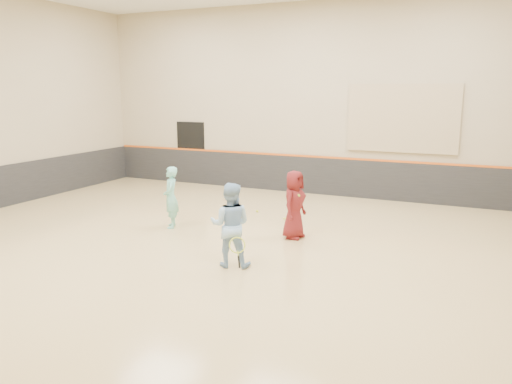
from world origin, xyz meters
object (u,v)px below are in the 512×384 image
at_px(instructor, 230,225).
at_px(spare_racket, 289,217).
at_px(girl, 171,197).
at_px(young_man, 294,205).

height_order(instructor, spare_racket, instructor).
height_order(girl, spare_racket, girl).
relative_size(young_man, spare_racket, 2.25).
relative_size(instructor, young_man, 1.05).
bearing_deg(spare_racket, girl, -141.06).
height_order(girl, young_man, young_man).
relative_size(girl, spare_racket, 2.17).
height_order(instructor, young_man, instructor).
bearing_deg(young_man, instructor, 174.04).
height_order(young_man, spare_racket, young_man).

